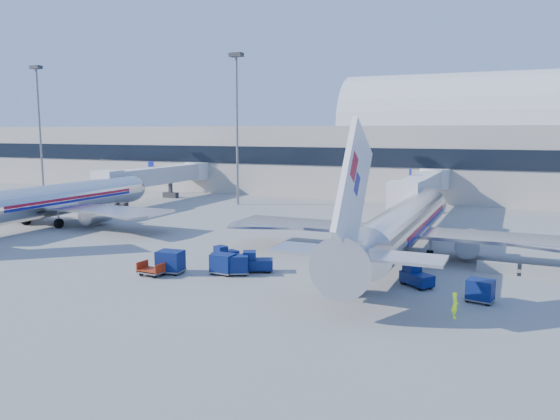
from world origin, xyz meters
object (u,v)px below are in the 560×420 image
at_px(mast_west, 237,106).
at_px(barrier_near, 497,268).
at_px(jetbridge_near, 423,186).
at_px(tug_left, 224,254).
at_px(cart_solo_near, 343,283).
at_px(jetbridge_mid, 162,175).
at_px(mast_far_west, 39,110).
at_px(cart_train_b, 223,263).
at_px(cart_open_red, 152,271).
at_px(airliner_main, 402,225).
at_px(tug_lead, 255,262).
at_px(cart_solo_far, 480,290).
at_px(cart_train_a, 237,264).
at_px(airliner_mid, 48,201).
at_px(barrier_mid, 543,272).
at_px(ramp_worker, 455,305).
at_px(cart_train_c, 170,261).
at_px(tug_right, 416,276).

xyz_separation_m(mast_west, barrier_near, (38.00, -28.00, -14.34)).
distance_m(jetbridge_near, tug_left, 36.04).
bearing_deg(cart_solo_near, jetbridge_mid, 135.82).
xyz_separation_m(mast_far_west, cart_train_b, (58.26, -36.88, -13.92)).
bearing_deg(cart_open_red, jetbridge_near, 75.00).
relative_size(airliner_main, tug_lead, 12.90).
bearing_deg(cart_solo_far, cart_train_a, -168.35).
bearing_deg(airliner_mid, cart_solo_far, -12.34).
xyz_separation_m(airliner_mid, barrier_mid, (53.30, -2.51, -2.48)).
xyz_separation_m(barrier_near, cart_solo_near, (-9.56, -10.17, 0.37)).
height_order(airliner_main, cart_solo_far, airliner_main).
distance_m(mast_far_west, tug_lead, 71.15).
relative_size(tug_left, cart_solo_far, 1.29).
xyz_separation_m(jetbridge_near, tug_lead, (-7.36, -35.98, -3.16)).
height_order(jetbridge_near, cart_solo_near, jetbridge_near).
distance_m(airliner_main, cart_train_a, 15.47).
relative_size(barrier_mid, tug_left, 1.20).
relative_size(jetbridge_near, cart_train_b, 14.31).
distance_m(mast_west, cart_open_red, 44.11).
xyz_separation_m(jetbridge_near, cart_train_a, (-8.26, -37.31, -3.10)).
height_order(barrier_near, cart_train_a, cart_train_a).
height_order(cart_train_b, cart_open_red, cart_train_b).
relative_size(airliner_main, cart_solo_far, 19.14).
bearing_deg(tug_left, cart_train_a, -113.88).
relative_size(cart_open_red, ramp_worker, 1.29).
xyz_separation_m(tug_left, cart_solo_near, (12.09, -4.90, 0.16)).
bearing_deg(mast_far_west, mast_west, 0.00).
bearing_deg(airliner_main, airliner_mid, 180.00).
bearing_deg(barrier_near, jetbridge_mid, 151.20).
distance_m(barrier_mid, cart_solo_near, 16.40).
height_order(tug_lead, cart_train_c, cart_train_c).
relative_size(tug_right, cart_solo_far, 1.39).
relative_size(airliner_main, jetbridge_mid, 1.35).
bearing_deg(jetbridge_mid, cart_train_c, -53.72).
relative_size(mast_far_west, tug_lead, 7.83).
xyz_separation_m(mast_far_west, cart_solo_far, (77.28, -36.27, -13.98)).
bearing_deg(mast_west, barrier_near, -36.38).
bearing_deg(ramp_worker, tug_left, 59.73).
bearing_deg(cart_train_c, barrier_near, 17.39).
relative_size(airliner_mid, ramp_worker, 23.36).
bearing_deg(mast_west, airliner_mid, -115.21).
xyz_separation_m(barrier_mid, cart_train_c, (-27.02, -10.27, 0.52)).
xyz_separation_m(tug_left, cart_train_b, (1.91, -3.61, 0.20)).
height_order(barrier_near, tug_lead, tug_lead).
distance_m(cart_solo_near, cart_open_red, 15.11).
distance_m(airliner_mid, tug_lead, 33.73).
height_order(tug_lead, cart_open_red, tug_lead).
bearing_deg(tug_lead, barrier_mid, -6.33).
relative_size(jetbridge_near, barrier_near, 9.17).
bearing_deg(cart_train_c, barrier_mid, 14.79).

